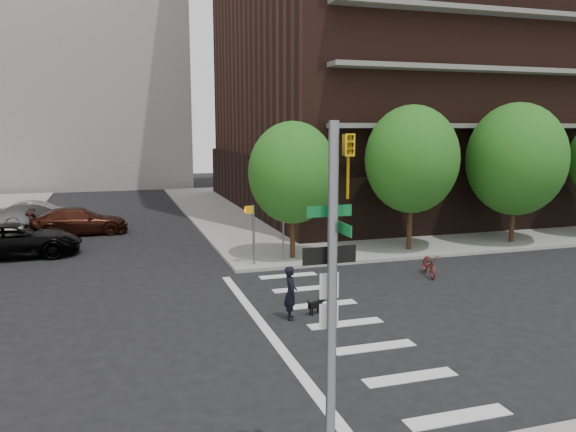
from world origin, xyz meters
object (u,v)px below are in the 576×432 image
traffic_signal (333,339)px  scooter (429,264)px  parked_car_silver (39,214)px  parked_car_black (16,240)px  parked_car_maroon (79,221)px  dog_walker (291,293)px

traffic_signal → scooter: size_ratio=3.33×
parked_car_silver → traffic_signal: bearing=-167.1°
parked_car_black → scooter: (16.78, -8.77, -0.33)m
parked_car_maroon → dog_walker: size_ratio=3.11×
dog_walker → parked_car_silver: bearing=34.7°
parked_car_maroon → parked_car_silver: parked_car_maroon is taller
parked_car_maroon → traffic_signal: bearing=-170.7°
parked_car_black → parked_car_maroon: bearing=-27.9°
parked_car_silver → dog_walker: size_ratio=2.73×
scooter → traffic_signal: bearing=-111.1°
parked_car_black → parked_car_maroon: size_ratio=1.08×
parked_car_silver → dog_walker: bearing=-157.0°
parked_car_silver → dog_walker: 23.10m
traffic_signal → parked_car_silver: 30.45m
parked_car_maroon → parked_car_silver: 4.47m
parked_car_black → dog_walker: dog_walker is taller
parked_car_black → scooter: size_ratio=3.23×
traffic_signal → parked_car_silver: size_ratio=1.27×
traffic_signal → scooter: traffic_signal is taller
parked_car_maroon → scooter: bearing=-136.4°
traffic_signal → parked_car_silver: traffic_signal is taller
parked_car_maroon → scooter: parked_car_maroon is taller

